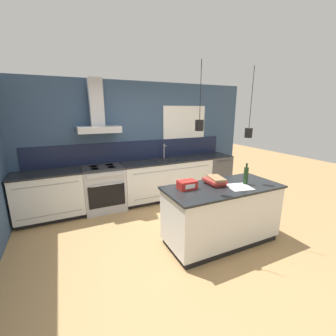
{
  "coord_description": "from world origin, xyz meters",
  "views": [
    {
      "loc": [
        -1.46,
        -2.79,
        2.01
      ],
      "look_at": [
        0.12,
        0.54,
        1.05
      ],
      "focal_mm": 24.0,
      "sensor_mm": 36.0,
      "label": 1
    }
  ],
  "objects_px": {
    "dishwasher": "(215,172)",
    "book_stack": "(215,181)",
    "red_supply_box": "(187,185)",
    "oven_range": "(104,188)",
    "bottle_on_island": "(246,176)"
  },
  "relations": [
    {
      "from": "dishwasher",
      "to": "book_stack",
      "type": "distance_m",
      "value": 2.39
    },
    {
      "from": "dishwasher",
      "to": "red_supply_box",
      "type": "height_order",
      "value": "red_supply_box"
    },
    {
      "from": "oven_range",
      "to": "book_stack",
      "type": "height_order",
      "value": "book_stack"
    },
    {
      "from": "oven_range",
      "to": "dishwasher",
      "type": "distance_m",
      "value": 2.78
    },
    {
      "from": "oven_range",
      "to": "bottle_on_island",
      "type": "relative_size",
      "value": 2.78
    },
    {
      "from": "bottle_on_island",
      "to": "book_stack",
      "type": "distance_m",
      "value": 0.47
    },
    {
      "from": "book_stack",
      "to": "red_supply_box",
      "type": "bearing_deg",
      "value": 178.45
    },
    {
      "from": "bottle_on_island",
      "to": "book_stack",
      "type": "height_order",
      "value": "bottle_on_island"
    },
    {
      "from": "oven_range",
      "to": "book_stack",
      "type": "distance_m",
      "value": 2.36
    },
    {
      "from": "dishwasher",
      "to": "red_supply_box",
      "type": "distance_m",
      "value": 2.7
    },
    {
      "from": "book_stack",
      "to": "red_supply_box",
      "type": "relative_size",
      "value": 1.41
    },
    {
      "from": "dishwasher",
      "to": "oven_range",
      "type": "bearing_deg",
      "value": -179.91
    },
    {
      "from": "dishwasher",
      "to": "book_stack",
      "type": "height_order",
      "value": "book_stack"
    },
    {
      "from": "bottle_on_island",
      "to": "red_supply_box",
      "type": "xyz_separation_m",
      "value": [
        -0.9,
        0.21,
        -0.08
      ]
    },
    {
      "from": "oven_range",
      "to": "dishwasher",
      "type": "height_order",
      "value": "same"
    }
  ]
}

